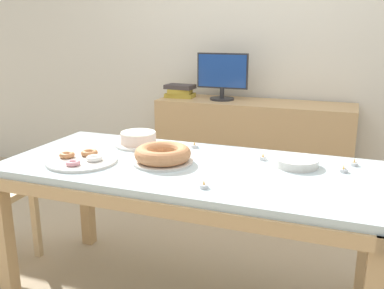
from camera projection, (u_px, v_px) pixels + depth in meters
wall_back at (264, 43)px, 3.58m from camera, size 8.00×0.10×2.60m
dining_table at (188, 182)px, 2.14m from camera, size 1.86×0.85×0.77m
sideboard at (252, 153)px, 3.54m from camera, size 1.57×0.44×0.85m
computer_monitor at (222, 77)px, 3.47m from camera, size 0.42×0.20×0.38m
book_stack at (180, 91)px, 3.63m from camera, size 0.25×0.18×0.11m
cake_chocolate_round at (138, 139)px, 2.45m from camera, size 0.27×0.27×0.08m
cake_golden_bundt at (163, 155)px, 2.13m from camera, size 0.30×0.30×0.08m
pastry_platter at (82, 160)px, 2.15m from camera, size 0.35×0.35×0.04m
plate_stack at (297, 162)px, 2.08m from camera, size 0.21×0.21×0.04m
tealight_right_edge at (263, 158)px, 2.19m from camera, size 0.04×0.04×0.04m
tealight_near_cakes at (194, 146)px, 2.41m from camera, size 0.04×0.04×0.04m
tealight_near_front at (204, 186)px, 1.80m from camera, size 0.04×0.04×0.04m
tealight_centre at (343, 170)px, 2.00m from camera, size 0.04×0.04×0.04m
tealight_left_edge at (354, 164)px, 2.10m from camera, size 0.04×0.04×0.04m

